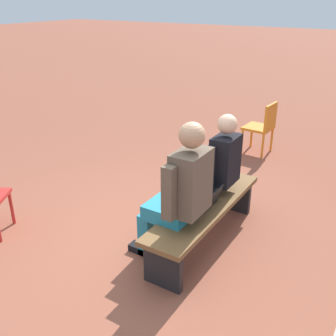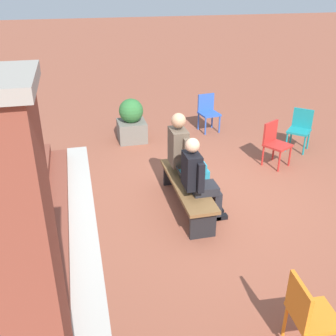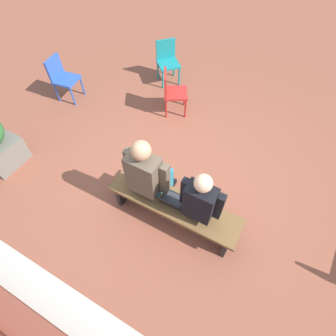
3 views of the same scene
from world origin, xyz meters
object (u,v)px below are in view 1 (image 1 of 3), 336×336
bench (205,213)px  plastic_chair_far_right (263,125)px  person_student (215,168)px  laptop (205,202)px  person_adult (180,192)px

bench → plastic_chair_far_right: bearing=-172.3°
person_student → plastic_chair_far_right: bearing=-172.7°
person_student → laptop: person_student is taller
person_adult → plastic_chair_far_right: size_ratio=1.70×
bench → plastic_chair_far_right: 2.79m
person_student → plastic_chair_far_right: size_ratio=1.56×
person_adult → laptop: size_ratio=4.46×
person_adult → laptop: bearing=167.2°
bench → plastic_chair_far_right: plastic_chair_far_right is taller
bench → person_adult: 0.57m
person_student → plastic_chair_far_right: (-2.42, -0.31, -0.22)m
person_student → laptop: bearing=11.8°
bench → person_adult: size_ratio=1.26×
bench → person_adult: bearing=-10.2°
bench → plastic_chair_far_right: size_ratio=2.14×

